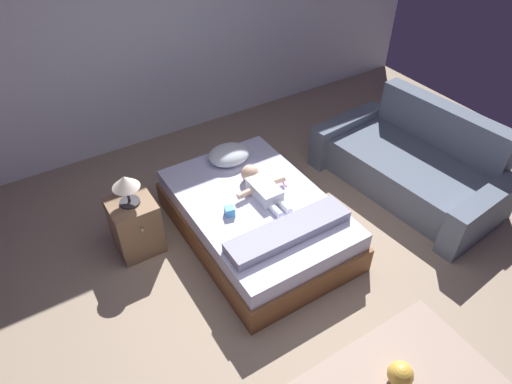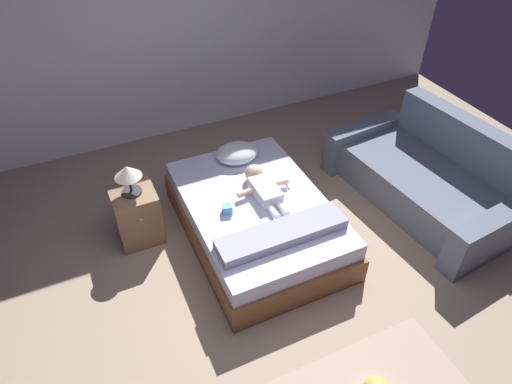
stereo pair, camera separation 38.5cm
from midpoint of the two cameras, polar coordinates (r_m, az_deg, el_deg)
name	(u,v)px [view 1 (the left image)]	position (r m, az deg, el deg)	size (l,w,h in m)	color
ground_plane	(285,308)	(3.79, 0.73, -14.68)	(8.00, 8.00, 0.00)	gray
wall_behind_bed	(128,29)	(5.27, -18.04, 18.97)	(8.00, 0.12, 2.70)	silver
bed	(256,218)	(4.19, -2.63, -3.43)	(1.23, 1.83, 0.43)	brown
pillow	(229,155)	(4.49, -5.92, 4.64)	(0.42, 0.35, 0.16)	silver
baby	(261,186)	(4.10, -2.07, 0.66)	(0.51, 0.67, 0.17)	white
toothbrush	(283,181)	(4.24, 0.88, 1.28)	(0.04, 0.14, 0.02)	purple
couch	(415,164)	(4.96, 17.43, 3.28)	(1.25, 1.99, 0.84)	slate
nightstand	(136,225)	(4.23, -17.59, -4.18)	(0.39, 0.42, 0.54)	#846548
lamp	(125,184)	(3.92, -18.96, 0.86)	(0.23, 0.23, 0.29)	#333338
toy_ball	(400,374)	(3.48, 14.65, -21.66)	(0.18, 0.18, 0.18)	gold
blanket	(289,231)	(3.70, 1.20, -5.09)	(1.11, 0.27, 0.09)	#9494AB
toy_block	(230,211)	(3.90, -6.19, -2.55)	(0.10, 0.10, 0.08)	#499DD9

